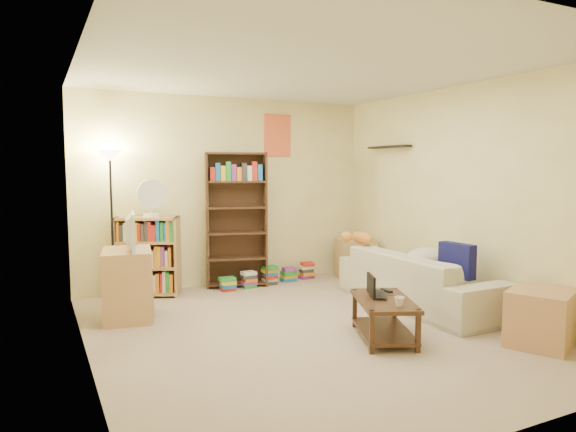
% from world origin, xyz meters
% --- Properties ---
extents(room, '(4.50, 4.54, 2.52)m').
position_xyz_m(room, '(0.00, 0.01, 1.62)').
color(room, tan).
rests_on(room, ground).
extents(sofa, '(2.12, 0.83, 0.62)m').
position_xyz_m(sofa, '(1.55, 0.20, 0.31)').
color(sofa, beige).
rests_on(sofa, ground).
extents(navy_pillow, '(0.16, 0.42, 0.37)m').
position_xyz_m(navy_pillow, '(1.65, -0.26, 0.59)').
color(navy_pillow, '#121350').
rests_on(navy_pillow, sofa).
extents(cream_blanket, '(0.57, 0.41, 0.24)m').
position_xyz_m(cream_blanket, '(1.70, 0.25, 0.53)').
color(cream_blanket, beige).
rests_on(cream_blanket, sofa).
extents(tabby_cat, '(0.48, 0.17, 0.17)m').
position_xyz_m(tabby_cat, '(1.28, 1.02, 0.70)').
color(tabby_cat, orange).
rests_on(tabby_cat, sofa).
extents(coffee_table, '(0.76, 0.96, 0.38)m').
position_xyz_m(coffee_table, '(0.49, -0.54, 0.23)').
color(coffee_table, '#3B2416').
rests_on(coffee_table, ground).
extents(laptop, '(0.50, 0.49, 0.03)m').
position_xyz_m(laptop, '(0.54, -0.46, 0.39)').
color(laptop, black).
rests_on(laptop, coffee_table).
extents(laptop_screen, '(0.12, 0.26, 0.19)m').
position_xyz_m(laptop_screen, '(0.43, -0.42, 0.49)').
color(laptop_screen, white).
rests_on(laptop_screen, laptop).
extents(mug, '(0.14, 0.14, 0.08)m').
position_xyz_m(mug, '(0.45, -0.81, 0.42)').
color(mug, silver).
rests_on(mug, coffee_table).
extents(tv_remote, '(0.06, 0.15, 0.02)m').
position_xyz_m(tv_remote, '(0.69, -0.32, 0.38)').
color(tv_remote, black).
rests_on(tv_remote, coffee_table).
extents(tv_stand, '(0.59, 0.75, 0.73)m').
position_xyz_m(tv_stand, '(-1.51, 1.18, 0.36)').
color(tv_stand, tan).
rests_on(tv_stand, ground).
extents(television, '(0.70, 0.31, 0.39)m').
position_xyz_m(television, '(-1.51, 1.18, 0.92)').
color(television, black).
rests_on(television, tv_stand).
extents(tall_bookshelf, '(0.84, 0.46, 1.77)m').
position_xyz_m(tall_bookshelf, '(0.03, 2.05, 0.94)').
color(tall_bookshelf, '#3E2B17').
rests_on(tall_bookshelf, ground).
extents(short_bookshelf, '(0.82, 0.59, 0.98)m').
position_xyz_m(short_bookshelf, '(-1.13, 2.05, 0.49)').
color(short_bookshelf, tan).
rests_on(short_bookshelf, ground).
extents(desk_fan, '(0.35, 0.20, 0.45)m').
position_xyz_m(desk_fan, '(-1.08, 2.00, 1.21)').
color(desk_fan, white).
rests_on(desk_fan, short_bookshelf).
extents(floor_lamp, '(0.30, 0.30, 1.78)m').
position_xyz_m(floor_lamp, '(-1.53, 2.05, 1.42)').
color(floor_lamp, black).
rests_on(floor_lamp, ground).
extents(side_table, '(0.62, 0.62, 0.56)m').
position_xyz_m(side_table, '(1.72, 1.76, 0.28)').
color(side_table, tan).
rests_on(side_table, ground).
extents(end_cabinet, '(0.75, 0.70, 0.50)m').
position_xyz_m(end_cabinet, '(1.65, -1.29, 0.25)').
color(end_cabinet, tan).
rests_on(end_cabinet, ground).
extents(book_stacks, '(1.47, 0.36, 0.25)m').
position_xyz_m(book_stacks, '(0.49, 1.95, 0.11)').
color(book_stacks, red).
rests_on(book_stacks, ground).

